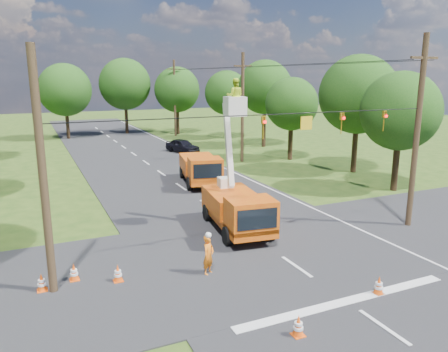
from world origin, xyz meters
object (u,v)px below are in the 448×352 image
tree_far_b (125,84)px  tree_far_c (177,90)px  pole_right_near (417,132)px  tree_right_e (227,93)px  pole_right_mid (243,107)px  tree_right_d (265,87)px  traffic_cone_0 (298,326)px  distant_car (182,146)px  traffic_cone_2 (228,207)px  traffic_cone_5 (74,272)px  bucket_truck (237,201)px  second_truck (201,168)px  tree_right_c (292,104)px  traffic_cone_6 (42,283)px  tree_right_a (400,111)px  pole_left (43,175)px  ground_worker (208,255)px  tree_far_a (65,90)px  traffic_cone_7 (219,174)px  traffic_cone_4 (118,273)px  traffic_cone_3 (227,194)px  pole_right_far (175,98)px  tree_right_b (358,95)px  traffic_cone_1 (379,286)px

tree_far_b → tree_far_c: size_ratio=1.12×
pole_right_near → tree_right_e: (5.30, 35.00, 0.70)m
pole_right_mid → tree_right_d: bearing=48.0°
traffic_cone_0 → distant_car: bearing=76.9°
traffic_cone_2 → traffic_cone_5: same height
pole_right_mid → tree_far_c: pole_right_mid is taller
bucket_truck → tree_right_d: (15.12, 23.94, 5.03)m
tree_right_d → tree_far_c: size_ratio=1.06×
second_truck → tree_right_e: (12.13, 21.68, 4.60)m
second_truck → tree_right_c: 13.49m
bucket_truck → traffic_cone_6: (-9.57, -2.87, -1.29)m
tree_right_a → tree_far_c: tree_far_c is taller
tree_right_a → tree_far_c: (-4.00, 36.00, 0.50)m
traffic_cone_6 → pole_left: (0.39, -0.19, 4.14)m
ground_worker → tree_far_a: size_ratio=0.17×
traffic_cone_7 → tree_right_e: (10.08, 20.43, 5.45)m
tree_right_e → tree_far_c: 8.22m
traffic_cone_4 → pole_left: pole_left is taller
traffic_cone_0 → pole_right_near: size_ratio=0.07×
bucket_truck → tree_right_d: bearing=65.3°
pole_right_mid → pole_left: 26.91m
tree_right_d → traffic_cone_7: bearing=-131.7°
second_truck → distant_car: size_ratio=1.56×
pole_right_mid → pole_right_near: bearing=-90.0°
traffic_cone_3 → tree_right_d: 23.43m
distant_car → tree_right_e: 12.90m
ground_worker → distant_car: size_ratio=0.39×
tree_far_a → pole_right_far: bearing=-12.5°
traffic_cone_5 → pole_right_mid: 26.34m
tree_right_b → tree_far_a: size_ratio=1.02×
tree_far_a → pole_right_mid: bearing=-59.6°
pole_left → tree_far_b: 46.76m
traffic_cone_5 → pole_left: size_ratio=0.08×
traffic_cone_7 → tree_far_b: bearing=91.4°
traffic_cone_4 → tree_far_c: bearing=68.5°
traffic_cone_7 → pole_right_far: bearing=79.4°
distant_car → tree_far_b: 19.05m
pole_right_mid → traffic_cone_6: bearing=-132.9°
traffic_cone_1 → tree_far_a: tree_far_a is taller
pole_right_near → tree_right_e: pole_right_near is taller
pole_left → tree_far_c: size_ratio=0.98×
tree_right_d → tree_far_b: tree_far_b is taller
traffic_cone_7 → tree_right_a: bearing=-41.2°
tree_far_a → distant_car: bearing=-57.9°
traffic_cone_5 → tree_far_a: size_ratio=0.07×
tree_right_c → pole_right_near: bearing=-103.9°
second_truck → pole_right_mid: size_ratio=0.65×
ground_worker → traffic_cone_5: ground_worker is taller
ground_worker → distant_car: ground_worker is taller
tree_right_c → tree_far_b: (-10.20, 26.00, 1.50)m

